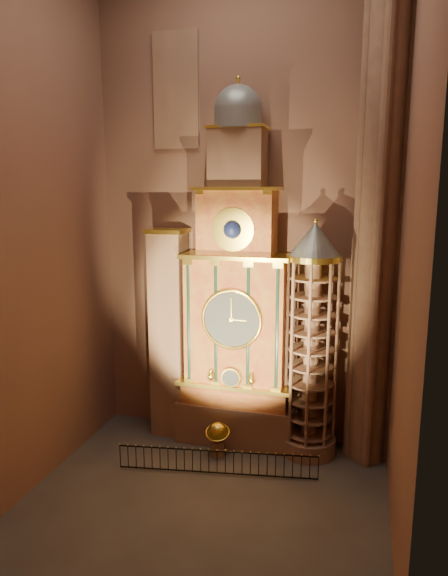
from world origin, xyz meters
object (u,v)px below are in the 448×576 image
(celestial_globe, at_px, (218,436))
(iron_railing, at_px, (217,462))
(astronomical_clock, at_px, (237,306))
(portrait_tower, at_px, (169,333))
(stair_turret, at_px, (311,343))

(celestial_globe, bearing_deg, iron_railing, -74.61)
(astronomical_clock, relative_size, iron_railing, 1.98)
(astronomical_clock, distance_m, portrait_tower, 3.73)
(astronomical_clock, bearing_deg, stair_turret, -4.30)
(portrait_tower, bearing_deg, astronomical_clock, -0.29)
(astronomical_clock, height_order, stair_turret, astronomical_clock)
(portrait_tower, relative_size, iron_railing, 1.21)
(astronomical_clock, distance_m, stair_turret, 3.78)
(iron_railing, bearing_deg, astronomical_clock, 89.48)
(portrait_tower, xyz_separation_m, iron_railing, (3.37, -3.28, -4.57))
(celestial_globe, bearing_deg, stair_turret, 19.88)
(portrait_tower, relative_size, celestial_globe, 6.34)
(stair_turret, height_order, iron_railing, stair_turret)
(iron_railing, bearing_deg, portrait_tower, 135.77)
(stair_turret, height_order, celestial_globe, stair_turret)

